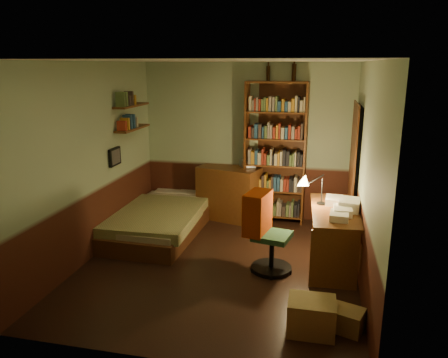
% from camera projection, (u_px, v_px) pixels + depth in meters
% --- Properties ---
extents(floor, '(3.50, 4.00, 0.02)m').
position_uv_depth(floor, '(220.00, 265.00, 5.78)').
color(floor, black).
rests_on(floor, ground).
extents(ceiling, '(3.50, 4.00, 0.02)m').
position_uv_depth(ceiling, '(219.00, 60.00, 5.11)').
color(ceiling, silver).
rests_on(ceiling, wall_back).
extents(wall_back, '(3.50, 0.02, 2.60)m').
position_uv_depth(wall_back, '(247.00, 142.00, 7.34)').
color(wall_back, '#97B08C').
rests_on(wall_back, ground).
extents(wall_left, '(0.02, 4.00, 2.60)m').
position_uv_depth(wall_left, '(91.00, 162.00, 5.81)').
color(wall_left, '#97B08C').
rests_on(wall_left, ground).
extents(wall_right, '(0.02, 4.00, 2.60)m').
position_uv_depth(wall_right, '(367.00, 176.00, 5.07)').
color(wall_right, '#97B08C').
rests_on(wall_right, ground).
extents(wall_front, '(3.50, 0.02, 2.60)m').
position_uv_depth(wall_front, '(163.00, 224.00, 3.55)').
color(wall_front, '#97B08C').
rests_on(wall_front, ground).
extents(doorway, '(0.06, 0.90, 2.00)m').
position_uv_depth(doorway, '(354.00, 174.00, 6.38)').
color(doorway, black).
rests_on(doorway, ground).
extents(door_trim, '(0.02, 0.98, 2.08)m').
position_uv_depth(door_trim, '(352.00, 174.00, 6.39)').
color(door_trim, '#442412').
rests_on(door_trim, ground).
extents(bed, '(1.28, 2.29, 0.67)m').
position_uv_depth(bed, '(160.00, 210.00, 6.86)').
color(bed, olive).
rests_on(bed, ground).
extents(dresser, '(1.11, 0.75, 0.90)m').
position_uv_depth(dresser, '(229.00, 193.00, 7.38)').
color(dresser, '#583014').
rests_on(dresser, ground).
extents(mini_stereo, '(0.29, 0.26, 0.13)m').
position_uv_depth(mini_stereo, '(248.00, 163.00, 7.31)').
color(mini_stereo, '#B2B2B7').
rests_on(mini_stereo, dresser).
extents(bookshelf, '(1.00, 0.36, 2.30)m').
position_uv_depth(bookshelf, '(275.00, 153.00, 7.12)').
color(bookshelf, '#583014').
rests_on(bookshelf, ground).
extents(bottle_left, '(0.08, 0.08, 0.23)m').
position_uv_depth(bottle_left, '(268.00, 73.00, 6.94)').
color(bottle_left, black).
rests_on(bottle_left, bookshelf).
extents(bottle_right, '(0.09, 0.09, 0.26)m').
position_uv_depth(bottle_right, '(294.00, 72.00, 6.85)').
color(bottle_right, black).
rests_on(bottle_right, bookshelf).
extents(desk, '(0.65, 1.43, 0.75)m').
position_uv_depth(desk, '(333.00, 237.00, 5.71)').
color(desk, '#583014').
rests_on(desk, ground).
extents(paper_stack, '(0.30, 0.38, 0.14)m').
position_uv_depth(paper_stack, '(350.00, 205.00, 5.58)').
color(paper_stack, silver).
rests_on(paper_stack, desk).
extents(desk_lamp, '(0.19, 0.19, 0.56)m').
position_uv_depth(desk_lamp, '(322.00, 184.00, 5.75)').
color(desk_lamp, black).
rests_on(desk_lamp, desk).
extents(office_chair, '(0.56, 0.51, 0.96)m').
position_uv_depth(office_chair, '(272.00, 235.00, 5.48)').
color(office_chair, '#254C2D').
rests_on(office_chair, ground).
extents(red_jacket, '(0.41, 0.52, 0.54)m').
position_uv_depth(red_jacket, '(287.00, 174.00, 5.45)').
color(red_jacket, '#9A2F07').
rests_on(red_jacket, office_chair).
extents(wall_shelf_lower, '(0.20, 0.90, 0.03)m').
position_uv_depth(wall_shelf_lower, '(133.00, 128.00, 6.75)').
color(wall_shelf_lower, '#583014').
rests_on(wall_shelf_lower, wall_left).
extents(wall_shelf_upper, '(0.20, 0.90, 0.03)m').
position_uv_depth(wall_shelf_upper, '(131.00, 106.00, 6.66)').
color(wall_shelf_upper, '#583014').
rests_on(wall_shelf_upper, wall_left).
extents(framed_picture, '(0.04, 0.32, 0.26)m').
position_uv_depth(framed_picture, '(115.00, 157.00, 6.39)').
color(framed_picture, black).
rests_on(framed_picture, wall_left).
extents(cardboard_box_a, '(0.46, 0.37, 0.34)m').
position_uv_depth(cardboard_box_a, '(311.00, 316.00, 4.27)').
color(cardboard_box_a, olive).
rests_on(cardboard_box_a, ground).
extents(cardboard_box_b, '(0.39, 0.35, 0.22)m').
position_uv_depth(cardboard_box_b, '(346.00, 320.00, 4.31)').
color(cardboard_box_b, olive).
rests_on(cardboard_box_b, ground).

